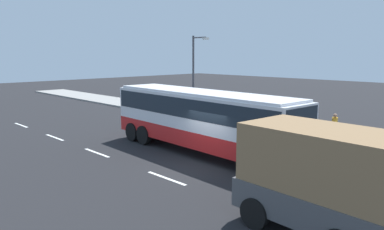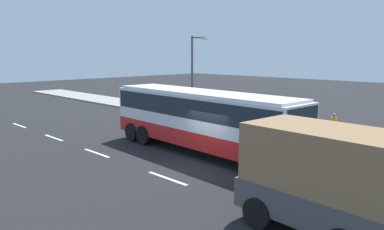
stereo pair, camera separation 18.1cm
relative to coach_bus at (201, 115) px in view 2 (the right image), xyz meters
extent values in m
plane|color=black|center=(1.73, -1.43, -2.04)|extent=(120.00, 120.00, 0.00)
cube|color=gray|center=(1.73, 8.37, -1.97)|extent=(80.00, 4.00, 0.15)
cube|color=white|center=(-14.67, -3.97, -2.04)|extent=(2.40, 0.16, 0.01)
cube|color=white|center=(-8.99, -3.97, -2.04)|extent=(2.40, 0.16, 0.01)
cube|color=white|center=(-3.84, -3.97, -2.04)|extent=(2.40, 0.16, 0.01)
cube|color=white|center=(1.88, -3.97, -2.04)|extent=(2.40, 0.16, 0.01)
cube|color=red|center=(0.01, 0.00, -1.07)|extent=(12.05, 3.01, 0.85)
cube|color=silver|center=(0.01, 0.00, 0.24)|extent=(12.05, 3.01, 1.77)
cube|color=#1E2833|center=(0.01, 0.00, 0.48)|extent=(11.81, 3.03, 0.97)
cube|color=#1E2833|center=(5.92, -0.26, 0.32)|extent=(0.22, 2.29, 1.41)
cube|color=silver|center=(0.01, 0.00, 1.18)|extent=(11.56, 2.84, 0.12)
cylinder|color=black|center=(4.43, 1.00, -1.49)|extent=(1.11, 0.35, 1.10)
cylinder|color=black|center=(4.32, -1.39, -1.49)|extent=(1.11, 0.35, 1.10)
cylinder|color=black|center=(-3.51, 1.35, -1.49)|extent=(1.11, 0.35, 1.10)
cylinder|color=black|center=(-3.62, -1.03, -1.49)|extent=(1.11, 0.35, 1.10)
cylinder|color=black|center=(-4.71, 1.40, -1.49)|extent=(1.11, 0.35, 1.10)
cylinder|color=black|center=(-4.82, -0.98, -1.49)|extent=(1.11, 0.35, 1.10)
cube|color=#4C4C4F|center=(9.12, -3.92, -1.11)|extent=(5.57, 2.71, 0.90)
cube|color=olive|center=(9.12, -3.92, 0.21)|extent=(5.35, 2.60, 1.75)
cylinder|color=black|center=(10.01, -2.78, -1.56)|extent=(0.97, 0.32, 0.96)
cylinder|color=black|center=(7.34, -2.66, -1.56)|extent=(0.97, 0.32, 0.96)
cylinder|color=black|center=(7.24, -5.03, -1.56)|extent=(0.97, 0.32, 0.96)
cube|color=#194799|center=(-7.35, 3.78, -1.44)|extent=(4.33, 2.05, 0.56)
cube|color=#1E2833|center=(-7.50, 3.80, -0.90)|extent=(2.43, 1.76, 0.52)
cylinder|color=black|center=(-5.84, 4.49, -1.72)|extent=(0.65, 0.25, 0.64)
cylinder|color=black|center=(-5.97, 2.85, -1.72)|extent=(0.65, 0.25, 0.64)
cylinder|color=black|center=(-8.74, 4.72, -1.72)|extent=(0.65, 0.25, 0.64)
cylinder|color=black|center=(-8.87, 3.08, -1.72)|extent=(0.65, 0.25, 0.64)
cylinder|color=brown|center=(3.92, 7.34, -1.50)|extent=(0.14, 0.14, 0.79)
cylinder|color=brown|center=(3.84, 7.20, -1.50)|extent=(0.14, 0.14, 0.79)
cylinder|color=gold|center=(3.88, 7.27, -0.81)|extent=(0.32, 0.32, 0.59)
sphere|color=#9E7051|center=(3.88, 7.27, -0.41)|extent=(0.21, 0.21, 0.21)
cylinder|color=#47474C|center=(-7.43, 6.70, 1.32)|extent=(0.16, 0.16, 6.42)
cylinder|color=#47474C|center=(-6.77, 6.70, 4.38)|extent=(1.31, 0.10, 0.10)
cube|color=silver|center=(-6.12, 6.70, 4.28)|extent=(0.50, 0.24, 0.16)
camera|label=1|loc=(13.49, -13.72, 3.15)|focal=34.92mm
camera|label=2|loc=(13.36, -13.85, 3.15)|focal=34.92mm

